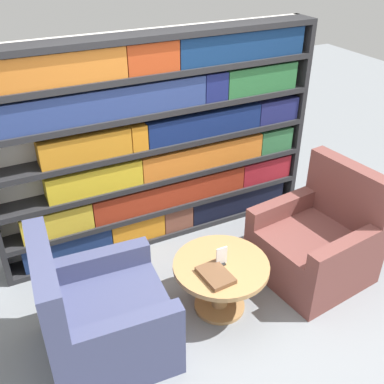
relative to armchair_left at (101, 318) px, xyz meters
The scene contains 7 objects.
ground_plane 1.05m from the armchair_left, 15.77° to the right, with size 14.00×14.00×0.00m, color gray.
bookshelf 1.67m from the armchair_left, 49.37° to the left, with size 3.02×0.30×1.95m.
armchair_left is the anchor object (origin of this frame).
armchair_right 1.92m from the armchair_left, ahead, with size 0.93×0.92×0.98m.
coffee_table 0.96m from the armchair_left, ahead, with size 0.74×0.74×0.45m.
table_sign 0.98m from the armchair_left, ahead, with size 0.09×0.06×0.15m.
stray_book 0.87m from the armchair_left, ahead, with size 0.21×0.29×0.04m.
Camera 1 is at (-1.38, -2.00, 2.69)m, focal length 42.00 mm.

